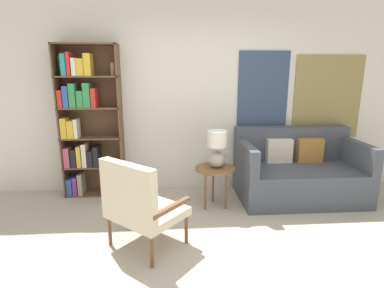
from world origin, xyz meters
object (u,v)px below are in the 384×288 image
(bookshelf, at_px, (85,123))
(side_table, at_px, (215,172))
(table_lamp, at_px, (217,148))
(armchair, at_px, (138,202))
(couch, at_px, (297,173))

(bookshelf, height_order, side_table, bookshelf)
(bookshelf, relative_size, table_lamp, 4.39)
(armchair, distance_m, side_table, 1.27)
(armchair, relative_size, side_table, 1.72)
(bookshelf, distance_m, armchair, 1.78)
(couch, height_order, table_lamp, table_lamp)
(couch, bearing_deg, table_lamp, -168.35)
(armchair, relative_size, couch, 0.56)
(couch, height_order, side_table, couch)
(armchair, xyz_separation_m, side_table, (0.88, 0.92, -0.03))
(side_table, distance_m, table_lamp, 0.31)
(side_table, height_order, table_lamp, table_lamp)
(armchair, bearing_deg, side_table, 46.36)
(side_table, bearing_deg, table_lamp, 15.62)
(couch, xyz_separation_m, side_table, (-1.20, -0.25, 0.13))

